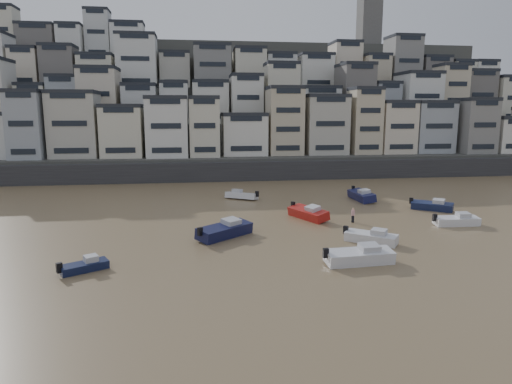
{
  "coord_description": "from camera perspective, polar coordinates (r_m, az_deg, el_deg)",
  "views": [
    {
      "loc": [
        1.13,
        -18.78,
        12.78
      ],
      "look_at": [
        7.89,
        30.0,
        4.0
      ],
      "focal_mm": 32.0,
      "sensor_mm": 36.0,
      "label": 1
    }
  ],
  "objects": [
    {
      "name": "harbor_wall",
      "position": [
        84.97,
        -1.84,
        2.65
      ],
      "size": [
        140.0,
        3.0,
        3.5
      ],
      "primitive_type": "cube",
      "color": "#38383A",
      "rests_on": "ground"
    },
    {
      "name": "hillside",
      "position": [
        124.37,
        -1.64,
        10.21
      ],
      "size": [
        141.04,
        66.0,
        50.0
      ],
      "color": "#4C4C47",
      "rests_on": "ground"
    },
    {
      "name": "boat_c",
      "position": [
        46.87,
        -3.94,
        -4.54
      ],
      "size": [
        6.79,
        6.15,
        1.89
      ],
      "primitive_type": null,
      "rotation": [
        0.0,
        0.0,
        0.69
      ],
      "color": "#13163B",
      "rests_on": "ground"
    },
    {
      "name": "boat_h",
      "position": [
        66.9,
        -1.82,
        -0.29
      ],
      "size": [
        5.37,
        4.18,
        1.43
      ],
      "primitive_type": null,
      "rotation": [
        0.0,
        0.0,
        2.6
      ],
      "color": "silver",
      "rests_on": "ground"
    },
    {
      "name": "boat_j",
      "position": [
        39.69,
        -20.66,
        -8.5
      ],
      "size": [
        4.19,
        3.21,
        1.11
      ],
      "primitive_type": null,
      "rotation": [
        0.0,
        0.0,
        0.53
      ],
      "color": "#131A3C",
      "rests_on": "ground"
    },
    {
      "name": "boat_i",
      "position": [
        67.71,
        13.04,
        -0.25
      ],
      "size": [
        2.44,
        6.73,
        1.81
      ],
      "primitive_type": null,
      "rotation": [
        0.0,
        0.0,
        -1.53
      ],
      "color": "#161845",
      "rests_on": "ground"
    },
    {
      "name": "boat_e",
      "position": [
        55.01,
        6.53,
        -2.47
      ],
      "size": [
        4.52,
        6.59,
        1.72
      ],
      "primitive_type": null,
      "rotation": [
        0.0,
        0.0,
        -1.14
      ],
      "color": "#A61914",
      "rests_on": "ground"
    },
    {
      "name": "boat_d",
      "position": [
        56.32,
        23.79,
        -3.11
      ],
      "size": [
        5.55,
        2.04,
        1.49
      ],
      "primitive_type": null,
      "rotation": [
        0.0,
        0.0,
        -0.05
      ],
      "color": "silver",
      "rests_on": "ground"
    },
    {
      "name": "boat_b",
      "position": [
        46.24,
        14.2,
        -5.29
      ],
      "size": [
        5.42,
        4.86,
        1.5
      ],
      "primitive_type": null,
      "rotation": [
        0.0,
        0.0,
        -0.68
      ],
      "color": "silver",
      "rests_on": "ground"
    },
    {
      "name": "boat_a",
      "position": [
        39.8,
        12.8,
        -7.57
      ],
      "size": [
        6.49,
        2.49,
        1.74
      ],
      "primitive_type": null,
      "rotation": [
        0.0,
        0.0,
        0.06
      ],
      "color": "silver",
      "rests_on": "ground"
    },
    {
      "name": "boat_g",
      "position": [
        63.68,
        21.17,
        -1.46
      ],
      "size": [
        5.57,
        4.83,
        1.53
      ],
      "primitive_type": null,
      "rotation": [
        0.0,
        0.0,
        -0.65
      ],
      "color": "#141D41",
      "rests_on": "ground"
    },
    {
      "name": "person_pink",
      "position": [
        54.07,
        12.02,
        -2.84
      ],
      "size": [
        0.44,
        0.44,
        1.74
      ],
      "primitive_type": null,
      "color": "#CB8F92",
      "rests_on": "ground"
    }
  ]
}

